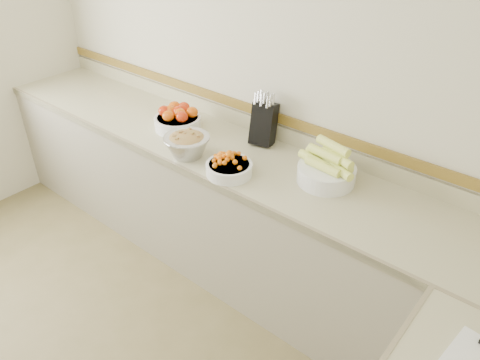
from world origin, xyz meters
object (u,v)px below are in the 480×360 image
Objects in this scene: tomato_bowl at (178,118)px; knife_block at (264,122)px; cherry_tomato_bowl at (229,167)px; corn_bowl at (327,169)px; rhubarb_bowl at (187,144)px.

knife_block is at bearing 19.94° from tomato_bowl.
knife_block reaches higher than cherry_tomato_bowl.
knife_block is 1.10× the size of tomato_bowl.
tomato_bowl is (-0.55, -0.20, -0.07)m from knife_block.
rhubarb_bowl is at bearing -160.05° from corn_bowl.
cherry_tomato_bowl is (0.08, -0.42, -0.09)m from knife_block.
cherry_tomato_bowl is 0.33m from rhubarb_bowl.
tomato_bowl is at bearing 144.45° from rhubarb_bowl.
knife_block is at bearing 60.16° from rhubarb_bowl.
cherry_tomato_bowl is at bearing -78.85° from knife_block.
knife_block reaches higher than corn_bowl.
cherry_tomato_bowl is 0.75× the size of corn_bowl.
rhubarb_bowl reaches higher than cherry_tomato_bowl.
tomato_bowl is 1.18× the size of cherry_tomato_bowl.
knife_block reaches higher than tomato_bowl.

